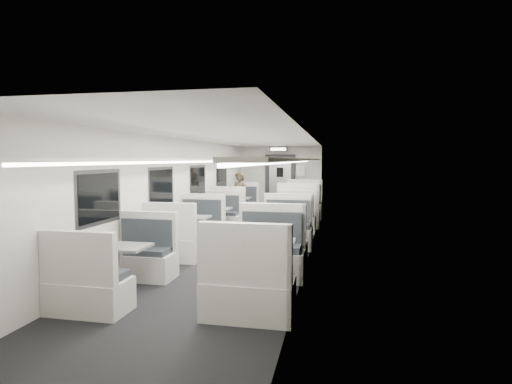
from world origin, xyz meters
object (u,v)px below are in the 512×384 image
at_px(booth_right_c, 282,237).
at_px(booth_left_b, 215,221).
at_px(booth_left_d, 120,269).
at_px(booth_right_d, 261,267).
at_px(booth_right_b, 293,223).
at_px(vestibule_door, 280,183).
at_px(booth_left_a, 235,209).
at_px(passenger, 240,198).
at_px(booth_left_c, 188,233).
at_px(booth_right_a, 301,209).
at_px(exit_sign, 278,149).

bearing_deg(booth_right_c, booth_left_b, 135.49).
xyz_separation_m(booth_left_d, booth_right_d, (2.00, 0.32, 0.04)).
xyz_separation_m(booth_left_d, booth_right_c, (2.00, 2.59, 0.03)).
height_order(booth_left_d, booth_right_b, booth_right_b).
bearing_deg(booth_right_b, vestibule_door, 101.49).
distance_m(booth_left_a, booth_left_b, 2.14).
bearing_deg(passenger, booth_left_d, -69.61).
bearing_deg(vestibule_door, booth_right_d, -83.75).
distance_m(booth_left_b, booth_right_d, 4.69).
bearing_deg(booth_left_c, booth_left_b, 90.00).
relative_size(booth_left_b, booth_right_a, 0.84).
relative_size(booth_left_a, booth_right_d, 0.97).
xyz_separation_m(booth_left_a, exit_sign, (1.00, 2.26, 1.89)).
height_order(booth_left_c, booth_left_d, booth_left_c).
bearing_deg(exit_sign, booth_right_b, -77.28).
bearing_deg(booth_right_b, booth_right_c, -90.00).
xyz_separation_m(booth_right_c, passenger, (-1.76, 3.65, 0.39)).
bearing_deg(booth_right_d, passenger, 106.54).
xyz_separation_m(booth_right_a, booth_right_d, (0.00, -6.67, -0.02)).
relative_size(booth_left_d, passenger, 1.28).
relative_size(booth_left_d, booth_right_d, 0.89).
xyz_separation_m(booth_right_b, exit_sign, (-1.00, 4.43, 1.91)).
bearing_deg(booth_left_d, passenger, 87.79).
bearing_deg(vestibule_door, passenger, -103.31).
distance_m(booth_left_a, booth_right_a, 2.02).
distance_m(booth_left_a, exit_sign, 3.12).
xyz_separation_m(booth_right_c, vestibule_door, (-1.00, 6.86, 0.65)).
bearing_deg(booth_left_a, booth_left_c, -90.00).
bearing_deg(booth_left_c, booth_right_a, 64.97).
xyz_separation_m(booth_right_d, exit_sign, (-1.00, 8.64, 1.88)).
bearing_deg(booth_left_b, vestibule_door, 78.45).
relative_size(booth_left_b, passenger, 1.27).
xyz_separation_m(booth_left_b, vestibule_door, (1.00, 4.89, 0.69)).
bearing_deg(booth_left_d, booth_left_c, 90.00).
xyz_separation_m(booth_left_c, booth_right_a, (2.00, 4.28, 0.04)).
bearing_deg(passenger, booth_right_c, -41.66).
distance_m(booth_left_b, booth_right_a, 3.15).
bearing_deg(exit_sign, booth_right_a, -63.09).
height_order(booth_right_a, passenger, passenger).
bearing_deg(exit_sign, booth_left_d, -96.37).
distance_m(booth_left_c, vestibule_door, 6.85).
bearing_deg(booth_right_d, booth_left_a, 107.42).
relative_size(booth_right_a, vestibule_door, 1.12).
xyz_separation_m(booth_left_b, booth_left_d, (0.00, -4.56, 0.00)).
xyz_separation_m(vestibule_door, exit_sign, (0.00, -0.49, 1.24)).
bearing_deg(booth_right_a, booth_right_c, -90.00).
xyz_separation_m(booth_right_d, vestibule_door, (-1.00, 9.13, 0.64)).
relative_size(booth_left_a, booth_right_c, 1.00).
distance_m(booth_right_b, exit_sign, 4.93).
xyz_separation_m(booth_right_d, passenger, (-1.76, 5.92, 0.38)).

